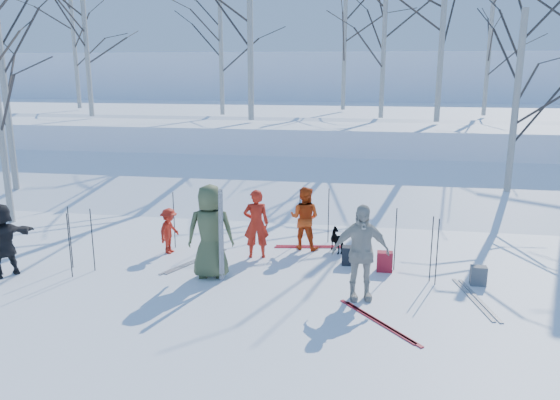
% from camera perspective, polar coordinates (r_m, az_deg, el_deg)
% --- Properties ---
extents(ground, '(120.00, 120.00, 0.00)m').
position_cam_1_polar(ground, '(11.01, -1.29, -8.44)').
color(ground, white).
rests_on(ground, ground).
extents(snow_ramp, '(70.00, 9.49, 4.12)m').
position_cam_1_polar(snow_ramp, '(17.58, 2.93, 0.58)').
color(snow_ramp, white).
rests_on(snow_ramp, ground).
extents(snow_plateau, '(70.00, 18.00, 2.20)m').
position_cam_1_polar(snow_plateau, '(27.26, 5.38, 7.08)').
color(snow_plateau, white).
rests_on(snow_plateau, ground).
extents(far_hill, '(90.00, 30.00, 6.00)m').
position_cam_1_polar(far_hill, '(48.10, 7.27, 11.12)').
color(far_hill, white).
rests_on(far_hill, ground).
extents(skier_olive_center, '(1.04, 0.79, 1.91)m').
position_cam_1_polar(skier_olive_center, '(10.99, -7.30, -3.29)').
color(skier_olive_center, '#475231').
rests_on(skier_olive_center, ground).
extents(skier_red_north, '(0.63, 0.49, 1.55)m').
position_cam_1_polar(skier_red_north, '(12.09, -2.51, -2.49)').
color(skier_red_north, red).
rests_on(skier_red_north, ground).
extents(skier_redor_behind, '(0.82, 0.70, 1.48)m').
position_cam_1_polar(skier_redor_behind, '(12.68, 2.59, -1.89)').
color(skier_redor_behind, '#CF3F0F').
rests_on(skier_redor_behind, ground).
extents(skier_red_seated, '(0.50, 0.74, 1.05)m').
position_cam_1_polar(skier_red_seated, '(12.68, -11.50, -3.17)').
color(skier_red_seated, red).
rests_on(skier_red_seated, ground).
extents(skier_cream_east, '(1.12, 0.64, 1.79)m').
position_cam_1_polar(skier_cream_east, '(10.01, 8.41, -5.43)').
color(skier_cream_east, beige).
rests_on(skier_cream_east, ground).
extents(skier_grey_west, '(1.12, 1.44, 1.52)m').
position_cam_1_polar(skier_grey_west, '(12.37, -27.02, -3.73)').
color(skier_grey_west, black).
rests_on(skier_grey_west, ground).
extents(dog, '(0.59, 0.69, 0.54)m').
position_cam_1_polar(dog, '(12.64, 6.16, -4.23)').
color(dog, black).
rests_on(dog, ground).
extents(upright_ski_left, '(0.11, 0.17, 1.90)m').
position_cam_1_polar(upright_ski_left, '(10.73, -6.10, -3.73)').
color(upright_ski_left, silver).
rests_on(upright_ski_left, ground).
extents(upright_ski_right, '(0.15, 0.23, 1.89)m').
position_cam_1_polar(upright_ski_right, '(10.69, -6.23, -3.80)').
color(upright_ski_right, silver).
rests_on(upright_ski_right, ground).
extents(ski_pair_a, '(1.67, 2.05, 0.02)m').
position_cam_1_polar(ski_pair_a, '(12.17, -8.92, -6.33)').
color(ski_pair_a, silver).
rests_on(ski_pair_a, ground).
extents(ski_pair_b, '(0.98, 1.98, 0.02)m').
position_cam_1_polar(ski_pair_b, '(10.78, 19.76, -9.73)').
color(ski_pair_b, silver).
rests_on(ski_pair_b, ground).
extents(ski_pair_c, '(2.07, 2.10, 0.02)m').
position_cam_1_polar(ski_pair_c, '(9.49, 10.25, -12.41)').
color(ski_pair_c, maroon).
rests_on(ski_pair_c, ground).
extents(ski_pair_d, '(0.76, 1.96, 0.02)m').
position_cam_1_polar(ski_pair_d, '(12.99, 3.70, -4.88)').
color(ski_pair_d, maroon).
rests_on(ski_pair_d, ground).
extents(ski_pole_a, '(0.02, 0.02, 1.34)m').
position_cam_1_polar(ski_pole_a, '(11.03, 16.10, -5.25)').
color(ski_pole_a, black).
rests_on(ski_pole_a, ground).
extents(ski_pole_b, '(0.02, 0.02, 1.34)m').
position_cam_1_polar(ski_pole_b, '(13.17, 5.08, -1.65)').
color(ski_pole_b, black).
rests_on(ski_pole_b, ground).
extents(ski_pole_c, '(0.02, 0.02, 1.34)m').
position_cam_1_polar(ski_pole_c, '(13.08, 2.09, -1.71)').
color(ski_pole_c, black).
rests_on(ski_pole_c, ground).
extents(ski_pole_d, '(0.02, 0.02, 1.34)m').
position_cam_1_polar(ski_pole_d, '(12.98, -11.01, -2.08)').
color(ski_pole_d, black).
rests_on(ski_pole_d, ground).
extents(ski_pole_e, '(0.02, 0.02, 1.34)m').
position_cam_1_polar(ski_pole_e, '(11.16, 15.53, -4.98)').
color(ski_pole_e, black).
rests_on(ski_pole_e, ground).
extents(ski_pole_f, '(0.02, 0.02, 1.34)m').
position_cam_1_polar(ski_pole_f, '(11.75, -21.14, -4.46)').
color(ski_pole_f, black).
rests_on(ski_pole_f, ground).
extents(ski_pole_g, '(0.02, 0.02, 1.34)m').
position_cam_1_polar(ski_pole_g, '(11.61, 11.96, -4.04)').
color(ski_pole_g, black).
rests_on(ski_pole_g, ground).
extents(ski_pole_h, '(0.02, 0.02, 1.34)m').
position_cam_1_polar(ski_pole_h, '(12.30, -21.07, -3.67)').
color(ski_pole_h, black).
rests_on(ski_pole_h, ground).
extents(ski_pole_i, '(0.02, 0.02, 1.34)m').
position_cam_1_polar(ski_pole_i, '(11.96, -19.00, -3.97)').
color(ski_pole_i, black).
rests_on(ski_pole_i, ground).
extents(backpack_red, '(0.32, 0.22, 0.42)m').
position_cam_1_polar(backpack_red, '(11.64, 10.87, -6.33)').
color(backpack_red, maroon).
rests_on(backpack_red, ground).
extents(backpack_grey, '(0.30, 0.20, 0.38)m').
position_cam_1_polar(backpack_grey, '(11.43, 20.02, -7.44)').
color(backpack_grey, '#53555A').
rests_on(backpack_grey, ground).
extents(backpack_dark, '(0.34, 0.24, 0.40)m').
position_cam_1_polar(backpack_dark, '(11.90, 7.33, -5.79)').
color(backpack_dark, black).
rests_on(backpack_dark, ground).
extents(birch_plateau_a, '(3.78, 3.78, 4.54)m').
position_cam_1_polar(birch_plateau_a, '(24.08, 20.94, 13.66)').
color(birch_plateau_a, silver).
rests_on(birch_plateau_a, snow_plateau).
extents(birch_plateau_b, '(4.48, 4.48, 5.54)m').
position_cam_1_polar(birch_plateau_b, '(28.27, -20.67, 14.59)').
color(birch_plateau_b, silver).
rests_on(birch_plateau_b, snow_plateau).
extents(birch_plateau_c, '(4.39, 4.39, 5.42)m').
position_cam_1_polar(birch_plateau_c, '(21.90, 10.79, 15.52)').
color(birch_plateau_c, silver).
rests_on(birch_plateau_c, snow_plateau).
extents(birch_plateau_d, '(4.04, 4.04, 4.91)m').
position_cam_1_polar(birch_plateau_d, '(23.09, -6.18, 14.95)').
color(birch_plateau_d, silver).
rests_on(birch_plateau_d, snow_plateau).
extents(birch_plateau_e, '(5.79, 5.79, 7.41)m').
position_cam_1_polar(birch_plateau_e, '(20.73, -3.16, 18.60)').
color(birch_plateau_e, silver).
rests_on(birch_plateau_e, snow_plateau).
extents(birch_plateau_g, '(5.28, 5.28, 6.68)m').
position_cam_1_polar(birch_plateau_g, '(20.83, 16.65, 17.04)').
color(birch_plateau_g, silver).
rests_on(birch_plateau_g, snow_plateau).
extents(birch_plateau_i, '(4.71, 4.71, 5.88)m').
position_cam_1_polar(birch_plateau_i, '(23.55, -19.62, 15.41)').
color(birch_plateau_i, silver).
rests_on(birch_plateau_i, snow_plateau).
extents(birch_plateau_j, '(4.83, 4.83, 6.05)m').
position_cam_1_polar(birch_plateau_j, '(25.84, 6.77, 16.06)').
color(birch_plateau_j, silver).
rests_on(birch_plateau_j, snow_plateau).
extents(birch_edge_a, '(4.44, 4.44, 5.49)m').
position_cam_1_polar(birch_edge_a, '(16.27, -27.22, 7.29)').
color(birch_edge_a, silver).
rests_on(birch_edge_a, ground).
extents(birch_edge_d, '(5.22, 5.22, 6.60)m').
position_cam_1_polar(birch_edge_d, '(18.93, -26.75, 9.74)').
color(birch_edge_d, silver).
rests_on(birch_edge_d, ground).
extents(birch_edge_e, '(4.59, 4.59, 5.70)m').
position_cam_1_polar(birch_edge_e, '(16.82, 23.33, 8.20)').
color(birch_edge_e, silver).
rests_on(birch_edge_e, ground).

